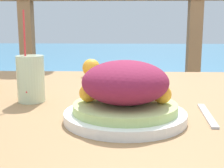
{
  "coord_description": "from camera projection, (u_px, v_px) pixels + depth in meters",
  "views": [
    {
      "loc": [
        0.08,
        -0.85,
        0.93
      ],
      "look_at": [
        0.05,
        -0.11,
        0.78
      ],
      "focal_mm": 50.0,
      "sensor_mm": 36.0,
      "label": 1
    }
  ],
  "objects": [
    {
      "name": "orange_near_basket",
      "position": [
        91.0,
        68.0,
        1.21
      ],
      "size": [
        0.07,
        0.07,
        0.07
      ],
      "color": "#F9A328",
      "rests_on": "patio_table"
    },
    {
      "name": "salad_plate",
      "position": [
        125.0,
        95.0,
        0.66
      ],
      "size": [
        0.26,
        0.26,
        0.13
      ],
      "color": "white",
      "rests_on": "patio_table"
    },
    {
      "name": "drink_glass",
      "position": [
        31.0,
        79.0,
        0.82
      ],
      "size": [
        0.07,
        0.07,
        0.24
      ],
      "color": "beige",
      "rests_on": "patio_table"
    },
    {
      "name": "sea_backdrop",
      "position": [
        118.0,
        73.0,
        4.26
      ],
      "size": [
        12.0,
        4.0,
        0.53
      ],
      "color": "teal",
      "rests_on": "ground_plane"
    },
    {
      "name": "patio_table",
      "position": [
        97.0,
        125.0,
        0.89
      ],
      "size": [
        1.25,
        0.96,
        0.72
      ],
      "color": "#997047",
      "rests_on": "ground_plane"
    },
    {
      "name": "fork",
      "position": [
        207.0,
        115.0,
        0.7
      ],
      "size": [
        0.03,
        0.18,
        0.0
      ],
      "color": "silver",
      "rests_on": "patio_table"
    },
    {
      "name": "railing_fence",
      "position": [
        110.0,
        46.0,
        1.7
      ],
      "size": [
        2.8,
        0.08,
        1.14
      ],
      "color": "brown",
      "rests_on": "ground_plane"
    }
  ]
}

